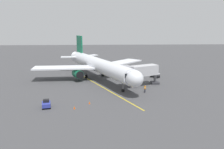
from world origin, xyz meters
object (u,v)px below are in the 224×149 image
at_px(jet_bridge, 137,72).
at_px(ground_crew_wing_walker, 104,70).
at_px(airplane, 98,65).
at_px(safety_cone_nose_left, 74,108).
at_px(ground_crew_marshaller, 145,89).
at_px(tug_near_nose, 46,104).
at_px(safety_cone_nose_right, 89,103).
at_px(baggage_cart_portside, 155,75).

distance_m(jet_bridge, ground_crew_wing_walker, 18.91).
distance_m(airplane, safety_cone_nose_left, 23.60).
bearing_deg(ground_crew_marshaller, airplane, -51.44).
bearing_deg(tug_near_nose, jet_bridge, -143.88).
height_order(ground_crew_marshaller, safety_cone_nose_right, ground_crew_marshaller).
height_order(ground_crew_marshaller, tug_near_nose, ground_crew_marshaller).
distance_m(jet_bridge, ground_crew_marshaller, 6.10).
bearing_deg(jet_bridge, safety_cone_nose_right, 47.78).
bearing_deg(airplane, baggage_cart_portside, -175.20).
relative_size(tug_near_nose, safety_cone_nose_left, 4.69).
distance_m(jet_bridge, tug_near_nose, 23.74).
distance_m(tug_near_nose, safety_cone_nose_right, 8.05).
height_order(airplane, tug_near_nose, airplane).
bearing_deg(tug_near_nose, baggage_cart_portside, -137.97).
xyz_separation_m(tug_near_nose, safety_cone_nose_right, (-7.88, -1.60, -0.43)).
relative_size(jet_bridge, tug_near_nose, 4.32).
bearing_deg(baggage_cart_portside, tug_near_nose, 42.03).
bearing_deg(jet_bridge, baggage_cart_portside, -125.94).
bearing_deg(tug_near_nose, safety_cone_nose_left, 169.16).
xyz_separation_m(baggage_cart_portside, safety_cone_nose_right, (17.97, 21.70, -0.38)).
height_order(baggage_cart_portside, safety_cone_nose_left, baggage_cart_portside).
bearing_deg(safety_cone_nose_left, jet_bridge, -132.73).
bearing_deg(safety_cone_nose_right, ground_crew_wing_walker, -96.36).
bearing_deg(ground_crew_wing_walker, tug_near_nose, 70.14).
bearing_deg(safety_cone_nose_right, baggage_cart_portside, -129.63).
relative_size(ground_crew_wing_walker, safety_cone_nose_left, 3.11).
distance_m(jet_bridge, baggage_cart_portside, 12.04).
xyz_separation_m(airplane, baggage_cart_portside, (-16.39, -1.38, -3.35)).
bearing_deg(ground_crew_marshaller, baggage_cart_portside, -111.47).
xyz_separation_m(baggage_cart_portside, safety_cone_nose_left, (20.58, 24.31, -0.38)).
distance_m(airplane, ground_crew_marshaller, 17.31).
distance_m(airplane, ground_crew_wing_walker, 9.58).
relative_size(airplane, safety_cone_nose_right, 69.16).
bearing_deg(jet_bridge, safety_cone_nose_left, 47.27).
bearing_deg(airplane, tug_near_nose, 66.66).
height_order(jet_bridge, ground_crew_wing_walker, jet_bridge).
height_order(tug_near_nose, safety_cone_nose_right, tug_near_nose).
height_order(ground_crew_wing_walker, safety_cone_nose_right, ground_crew_wing_walker).
bearing_deg(baggage_cart_portside, airplane, 4.80).
height_order(jet_bridge, safety_cone_nose_right, jet_bridge).
height_order(tug_near_nose, safety_cone_nose_left, tug_near_nose).
bearing_deg(ground_crew_wing_walker, airplane, 79.33).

